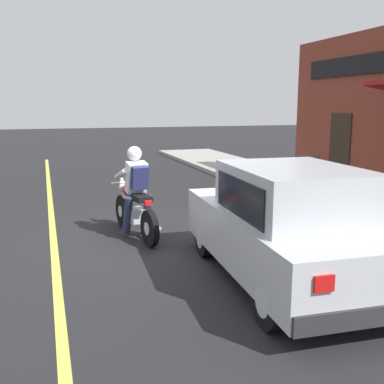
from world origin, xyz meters
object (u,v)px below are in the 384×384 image
Objects in this scene: car_hatchback at (285,226)px; motorcycle_with_rider at (135,199)px; traffic_cone at (250,168)px; trash_bin at (306,176)px.

motorcycle_with_rider is at bearing 118.24° from car_hatchback.
car_hatchback is (1.46, -2.71, 0.09)m from motorcycle_with_rider.
motorcycle_with_rider reaches higher than traffic_cone.
traffic_cone is at bearing 91.30° from trash_bin.
motorcycle_with_rider reaches higher than car_hatchback.
motorcycle_with_rider is 3.08m from car_hatchback.
car_hatchback reaches higher than traffic_cone.
trash_bin is at bearing 54.78° from car_hatchback.
car_hatchback is 7.87m from traffic_cone.
motorcycle_with_rider is 2.05× the size of trash_bin.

